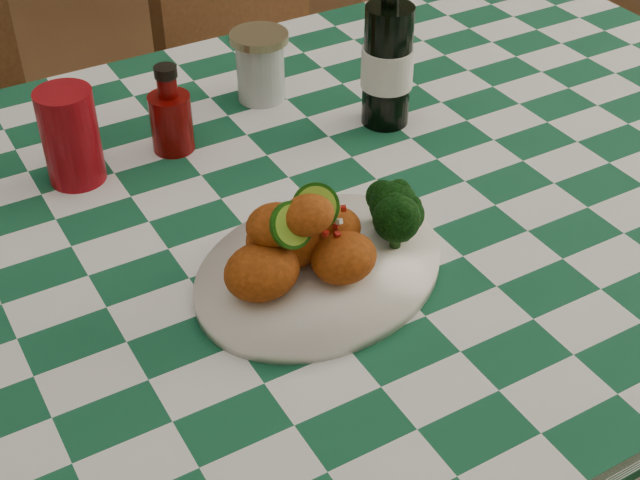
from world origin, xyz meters
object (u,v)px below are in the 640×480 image
dining_table (313,401)px  fried_chicken_pile (304,235)px  mason_jar (260,66)px  ketchup_bottle (170,109)px  red_tumbler (71,136)px  plate (320,271)px  beer_bottle (388,44)px  wooden_chair_right (301,85)px

dining_table → fried_chicken_pile: 0.49m
fried_chicken_pile → mason_jar: (0.16, 0.42, -0.02)m
dining_table → ketchup_bottle: size_ratio=12.77×
red_tumbler → ketchup_bottle: size_ratio=1.03×
plate → mason_jar: mason_jar is taller
fried_chicken_pile → red_tumbler: red_tumbler is taller
fried_chicken_pile → ketchup_bottle: (-0.02, 0.35, -0.01)m
plate → ketchup_bottle: (-0.04, 0.35, 0.06)m
plate → ketchup_bottle: size_ratio=2.50×
red_tumbler → mason_jar: size_ratio=1.23×
plate → ketchup_bottle: ketchup_bottle is taller
fried_chicken_pile → red_tumbler: bearing=115.0°
fried_chicken_pile → beer_bottle: (0.29, 0.27, 0.06)m
plate → red_tumbler: 0.40m
fried_chicken_pile → beer_bottle: beer_bottle is taller
ketchup_bottle → wooden_chair_right: bearing=47.0°
plate → beer_bottle: beer_bottle is taller
dining_table → fried_chicken_pile: size_ratio=10.07×
dining_table → red_tumbler: (-0.25, 0.21, 0.46)m
plate → red_tumbler: (-0.18, 0.35, 0.06)m
plate → dining_table: bearing=63.9°
beer_bottle → fried_chicken_pile: bearing=-137.2°
mason_jar → wooden_chair_right: size_ratio=0.11×
mason_jar → plate: bearing=-108.1°
dining_table → plate: size_ratio=5.11×
dining_table → wooden_chair_right: bearing=62.1°
ketchup_bottle → beer_bottle: size_ratio=0.51×
red_tumbler → plate: bearing=-62.2°
fried_chicken_pile → ketchup_bottle: size_ratio=1.27×
dining_table → beer_bottle: beer_bottle is taller
ketchup_bottle → red_tumbler: bearing=-177.5°
fried_chicken_pile → wooden_chair_right: 1.09m
dining_table → fried_chicken_pile: fried_chicken_pile is taller
red_tumbler → ketchup_bottle: (0.14, 0.01, -0.00)m
dining_table → beer_bottle: 0.57m
red_tumbler → beer_bottle: beer_bottle is taller
ketchup_bottle → dining_table: bearing=-63.3°
plate → wooden_chair_right: wooden_chair_right is taller
beer_bottle → wooden_chair_right: beer_bottle is taller
plate → mason_jar: 0.45m
mason_jar → ketchup_bottle: bearing=-158.4°
plate → wooden_chair_right: 1.06m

